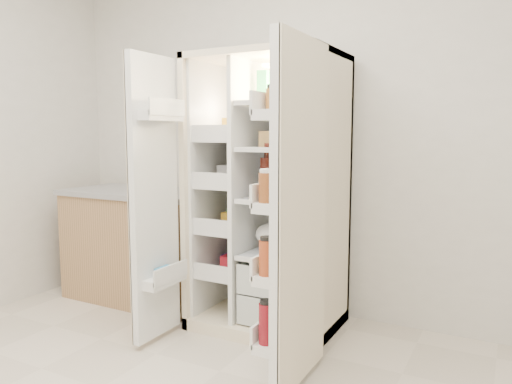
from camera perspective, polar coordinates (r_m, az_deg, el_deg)
The scene contains 5 objects.
wall_back at distance 3.51m, azimuth 5.38°, elevation 7.75°, with size 4.00×0.02×2.70m, color silver.
refrigerator at distance 3.27m, azimuth 2.07°, elevation -2.87°, with size 0.92×0.70×1.80m.
freezer_door at distance 3.02m, azimuth -11.85°, elevation -0.95°, with size 0.15×0.40×1.72m.
fridge_door at distance 2.43m, azimuth 4.74°, elevation -3.11°, with size 0.17×0.58×1.72m.
kitchen_counter at distance 3.93m, azimuth -13.38°, elevation -6.01°, with size 1.18×0.63×0.86m.
Camera 1 is at (1.37, -1.24, 1.30)m, focal length 34.00 mm.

